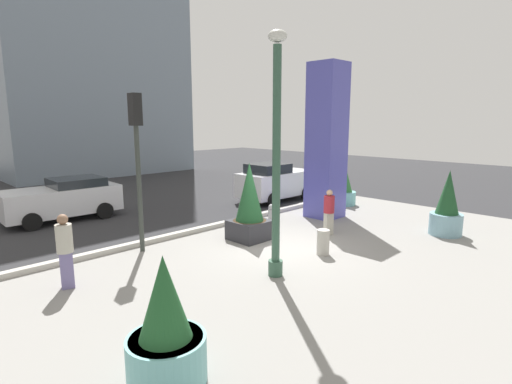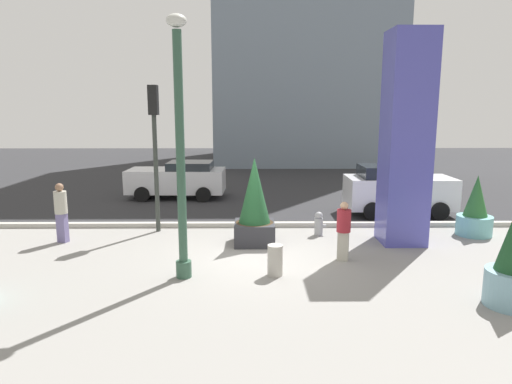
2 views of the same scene
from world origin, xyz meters
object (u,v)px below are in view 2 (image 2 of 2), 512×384
object	(u,v)px
lamp_post	(180,156)
potted_plant_near_right	(254,206)
pedestrian_on_sidewalk	(344,228)
car_curb_east	(178,179)
pedestrian_by_curb	(61,210)
car_curb_west	(397,190)
traffic_light_corner	(155,134)
art_pillar_blue	(406,140)
concrete_bollard	(275,260)
fire_hydrant	(319,224)
potted_plant_mid_plaza	(475,211)

from	to	relation	value
lamp_post	potted_plant_near_right	distance (m)	3.59
lamp_post	pedestrian_on_sidewalk	distance (m)	4.58
car_curb_east	pedestrian_by_curb	bearing A→B (deg)	-108.71
potted_plant_near_right	car_curb_east	distance (m)	7.82
car_curb_west	car_curb_east	world-z (taller)	car_curb_west
traffic_light_corner	pedestrian_by_curb	bearing A→B (deg)	-154.92
traffic_light_corner	pedestrian_on_sidewalk	distance (m)	6.51
art_pillar_blue	concrete_bollard	xyz separation A→B (m)	(-3.84, -2.70, -2.64)
art_pillar_blue	car_curb_west	bearing A→B (deg)	74.34
traffic_light_corner	car_curb_east	xyz separation A→B (m)	(-0.24, 5.66, -2.28)
fire_hydrant	traffic_light_corner	xyz separation A→B (m)	(-5.09, 0.53, 2.74)
concrete_bollard	fire_hydrant	bearing A→B (deg)	66.08
car_curb_east	pedestrian_by_curb	distance (m)	7.25
potted_plant_mid_plaza	concrete_bollard	world-z (taller)	potted_plant_mid_plaza
potted_plant_near_right	lamp_post	bearing A→B (deg)	-122.02
art_pillar_blue	fire_hydrant	bearing A→B (deg)	161.45
potted_plant_mid_plaza	pedestrian_on_sidewalk	world-z (taller)	potted_plant_mid_plaza
fire_hydrant	traffic_light_corner	size ratio (longest dim) A/B	0.16
lamp_post	pedestrian_by_curb	world-z (taller)	lamp_post
lamp_post	car_curb_east	distance (m)	10.09
pedestrian_by_curb	pedestrian_on_sidewalk	bearing A→B (deg)	-12.18
lamp_post	traffic_light_corner	bearing A→B (deg)	109.12
potted_plant_near_right	traffic_light_corner	world-z (taller)	traffic_light_corner
art_pillar_blue	car_curb_west	distance (m)	4.32
traffic_light_corner	car_curb_west	world-z (taller)	traffic_light_corner
potted_plant_near_right	concrete_bollard	xyz separation A→B (m)	(0.47, -2.58, -0.76)
concrete_bollard	pedestrian_on_sidewalk	distance (m)	2.17
pedestrian_by_curb	potted_plant_mid_plaza	bearing A→B (deg)	2.84
lamp_post	pedestrian_on_sidewalk	size ratio (longest dim) A/B	3.76
lamp_post	pedestrian_by_curb	size ratio (longest dim) A/B	3.32
potted_plant_mid_plaza	car_curb_west	distance (m)	3.29
car_curb_east	potted_plant_mid_plaza	bearing A→B (deg)	-31.57
pedestrian_on_sidewalk	car_curb_west	bearing A→B (deg)	59.90
concrete_bollard	car_curb_west	bearing A→B (deg)	52.51
fire_hydrant	car_curb_east	size ratio (longest dim) A/B	0.18
pedestrian_by_curb	pedestrian_on_sidewalk	size ratio (longest dim) A/B	1.13
potted_plant_near_right	pedestrian_on_sidewalk	size ratio (longest dim) A/B	1.62
art_pillar_blue	traffic_light_corner	world-z (taller)	art_pillar_blue
art_pillar_blue	car_curb_east	xyz separation A→B (m)	(-7.63, 6.96, -2.19)
lamp_post	art_pillar_blue	bearing A→B (deg)	24.98
pedestrian_by_curb	traffic_light_corner	bearing A→B (deg)	25.08
pedestrian_on_sidewalk	potted_plant_near_right	bearing A→B (deg)	146.71
art_pillar_blue	fire_hydrant	xyz separation A→B (m)	(-2.30, 0.77, -2.65)
pedestrian_by_curb	car_curb_east	bearing A→B (deg)	71.29
potted_plant_near_right	concrete_bollard	world-z (taller)	potted_plant_near_right
art_pillar_blue	potted_plant_mid_plaza	world-z (taller)	art_pillar_blue
lamp_post	potted_plant_near_right	bearing A→B (deg)	57.98
concrete_bollard	pedestrian_by_curb	size ratio (longest dim) A/B	0.42
art_pillar_blue	potted_plant_mid_plaza	size ratio (longest dim) A/B	3.19
lamp_post	potted_plant_near_right	size ratio (longest dim) A/B	2.32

